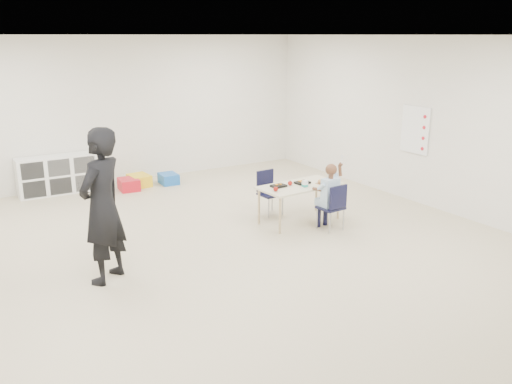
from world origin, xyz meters
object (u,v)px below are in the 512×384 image
table (299,203)px  adult (102,206)px  chair_near (331,207)px  cubby_shelf (58,175)px  child (331,193)px

table → adult: adult is taller
chair_near → cubby_shelf: 5.12m
chair_near → adult: (-3.36, 0.00, 0.56)m
chair_near → adult: size_ratio=0.39×
cubby_shelf → adult: (-0.32, -4.11, 0.56)m
child → adult: size_ratio=0.61×
cubby_shelf → child: bearing=-53.6°
cubby_shelf → adult: bearing=-94.4°
table → chair_near: (0.19, -0.53, 0.06)m
child → cubby_shelf: (-3.04, 4.12, -0.21)m
table → adult: size_ratio=0.73×
adult → table: bearing=151.4°
chair_near → child: (0.00, 0.00, 0.20)m
adult → child: bearing=141.9°
chair_near → adult: 3.41m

